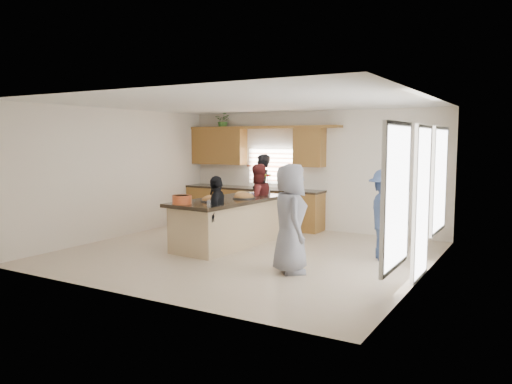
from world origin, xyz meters
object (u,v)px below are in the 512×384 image
Objects in this scene: woman_left_front at (217,215)px; woman_right_back at (385,214)px; island at (229,223)px; woman_left_back at (262,192)px; woman_left_mid at (257,201)px; woman_right_front at (290,218)px; salad_bowl at (182,199)px.

woman_right_back is (2.80, 1.17, 0.08)m from woman_left_front.
woman_right_back is at bearing 11.19° from island.
woman_left_back is 1.11× the size of woman_left_mid.
woman_right_front is at bearing 67.87° from woman_left_mid.
woman_left_mid is (0.47, -1.02, -0.09)m from woman_left_back.
woman_left_mid reaches higher than woman_left_front.
woman_left_back is (-0.35, 1.94, 0.44)m from island.
woman_left_mid is 1.10× the size of woman_left_front.
woman_right_back is at bearing -70.98° from woman_right_front.
woman_left_back reaches higher than island.
woman_left_back reaches higher than woman_right_back.
woman_right_back reaches higher than island.
salad_bowl is at bearing 84.67° from woman_right_back.
woman_right_back is (3.05, 0.38, 0.36)m from island.
woman_right_front is (1.86, -2.16, 0.07)m from woman_left_mid.
woman_left_front is 1.79m from woman_right_front.
island is 1.00m from woman_left_mid.
woman_right_back is (2.94, -0.54, 0.01)m from woman_left_mid.
woman_left_mid is at bearing -4.03° from woman_left_back.
woman_right_front reaches higher than woman_left_front.
woman_left_mid is at bearing 3.41° from woman_right_front.
woman_right_back reaches higher than woman_left_mid.
island is 1.58× the size of woman_right_front.
island is 3.10m from woman_right_back.
woman_left_mid is 0.99× the size of woman_right_back.
salad_bowl is 0.22× the size of woman_left_mid.
woman_right_front is at bearing -27.87° from island.
woman_left_back reaches higher than salad_bowl.
woman_left_back is 3.74m from woman_right_back.
woman_right_front is (1.73, -0.44, 0.14)m from woman_left_front.
island is at bearing -18.46° from woman_left_back.
salad_bowl is 2.10m from woman_left_mid.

